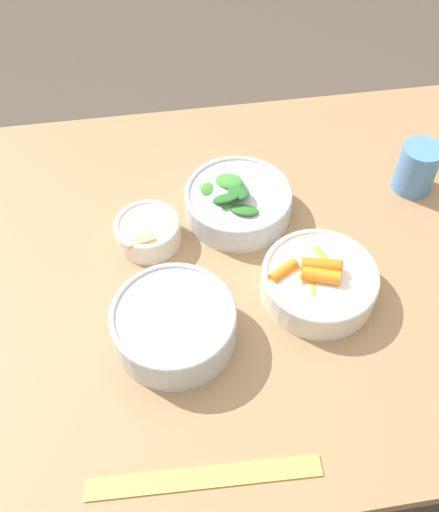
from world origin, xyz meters
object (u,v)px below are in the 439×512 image
object	(u,v)px
bowl_cookies	(148,230)
ruler	(204,478)
bowl_beans_hotdog	(174,325)
bowl_greens	(238,201)
cup	(417,168)
bowl_carrots	(319,281)

from	to	relation	value
bowl_cookies	ruler	bearing A→B (deg)	95.38
bowl_beans_hotdog	ruler	xyz separation A→B (m)	(-0.01, 0.22, -0.03)
bowl_beans_hotdog	bowl_greens	bearing A→B (deg)	-120.28
bowl_cookies	ruler	xyz separation A→B (m)	(-0.04, 0.42, -0.02)
bowl_greens	ruler	world-z (taller)	bowl_greens
bowl_greens	bowl_beans_hotdog	distance (m)	0.28
bowl_greens	cup	bearing A→B (deg)	-177.13
bowl_carrots	cup	size ratio (longest dim) A/B	1.96
bowl_cookies	cup	xyz separation A→B (m)	(-0.50, -0.06, 0.02)
bowl_carrots	bowl_cookies	bearing A→B (deg)	-30.41
bowl_beans_hotdog	bowl_cookies	bearing A→B (deg)	-83.00
bowl_carrots	bowl_greens	world-z (taller)	bowl_greens
ruler	bowl_beans_hotdog	bearing A→B (deg)	-86.10
bowl_cookies	cup	distance (m)	0.51
bowl_beans_hotdog	cup	distance (m)	0.54
bowl_beans_hotdog	bowl_cookies	xyz separation A→B (m)	(0.02, -0.20, -0.01)
bowl_cookies	cup	size ratio (longest dim) A/B	1.20
bowl_greens	ruler	bearing A→B (deg)	74.78
ruler	cup	world-z (taller)	cup
bowl_greens	bowl_cookies	bearing A→B (deg)	13.29
bowl_carrots	bowl_greens	bearing A→B (deg)	-63.18
bowl_carrots	bowl_greens	size ratio (longest dim) A/B	0.97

